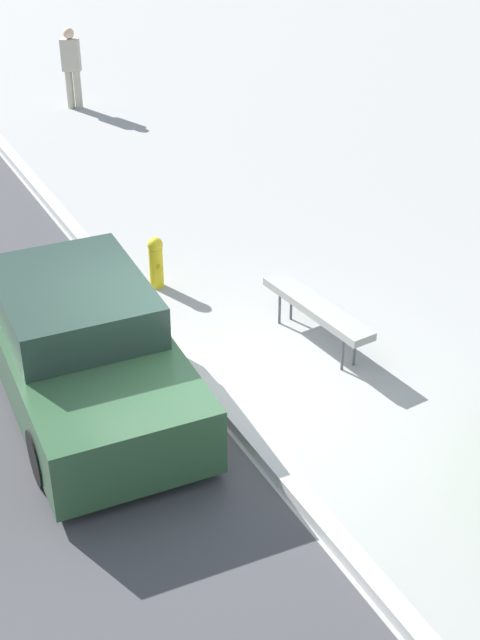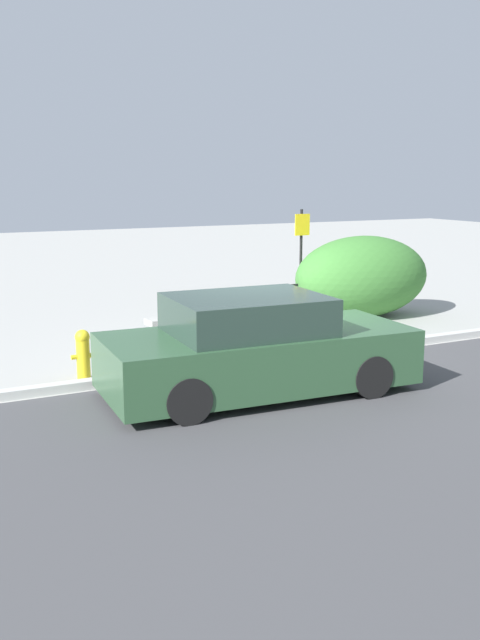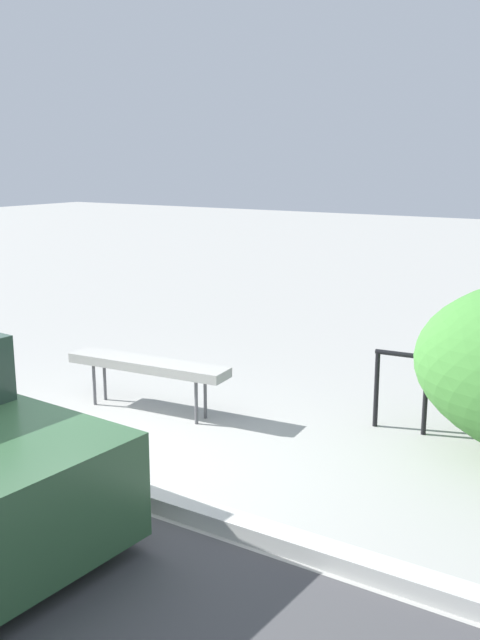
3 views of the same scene
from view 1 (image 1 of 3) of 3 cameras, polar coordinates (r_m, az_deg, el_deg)
name	(u,v)px [view 1 (image 1 of 3)]	position (r m, az deg, el deg)	size (l,w,h in m)	color
ground_plane	(213,397)	(10.49, -1.76, -4.93)	(60.00, 60.00, 0.00)	#9E9E99
curb	(213,392)	(10.45, -1.77, -4.64)	(60.00, 0.20, 0.13)	#B7B7B2
bench	(317,308)	(11.23, 4.93, 0.75)	(1.92, 0.53, 0.58)	#515156
fire_hydrant	(156,261)	(12.65, -5.41, 3.80)	(0.36, 0.22, 0.77)	gold
pedestrian	(72,66)	(20.56, -10.73, 15.70)	(0.39, 0.45, 1.75)	#B7AD99
parked_car_near	(80,344)	(10.40, -10.21, -1.55)	(4.40, 2.01, 1.40)	black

